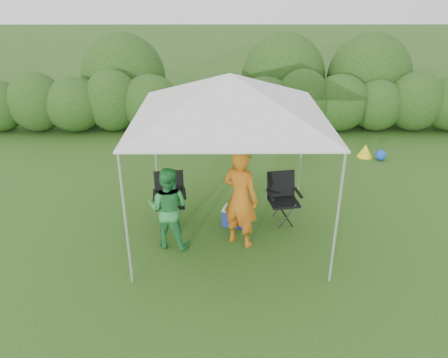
{
  "coord_description": "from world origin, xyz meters",
  "views": [
    {
      "loc": [
        -0.13,
        -6.33,
        4.25
      ],
      "look_at": [
        -0.1,
        0.4,
        1.05
      ],
      "focal_mm": 35.0,
      "sensor_mm": 36.0,
      "label": 1
    }
  ],
  "objects_px": {
    "man": "(240,198)",
    "cooler": "(234,216)",
    "chair_left": "(170,195)",
    "chair_right": "(283,194)",
    "woman": "(168,208)",
    "canopy": "(230,96)"
  },
  "relations": [
    {
      "from": "man",
      "to": "cooler",
      "type": "relative_size",
      "value": 3.69
    },
    {
      "from": "chair_left",
      "to": "cooler",
      "type": "height_order",
      "value": "chair_left"
    },
    {
      "from": "chair_right",
      "to": "cooler",
      "type": "relative_size",
      "value": 1.98
    },
    {
      "from": "woman",
      "to": "man",
      "type": "bearing_deg",
      "value": -166.52
    },
    {
      "from": "canopy",
      "to": "cooler",
      "type": "relative_size",
      "value": 6.57
    },
    {
      "from": "canopy",
      "to": "man",
      "type": "height_order",
      "value": "canopy"
    },
    {
      "from": "chair_right",
      "to": "woman",
      "type": "xyz_separation_m",
      "value": [
        -2.01,
        -0.85,
        0.19
      ]
    },
    {
      "from": "canopy",
      "to": "chair_right",
      "type": "distance_m",
      "value": 2.2
    },
    {
      "from": "cooler",
      "to": "canopy",
      "type": "bearing_deg",
      "value": -104.9
    },
    {
      "from": "canopy",
      "to": "chair_left",
      "type": "bearing_deg",
      "value": 165.07
    },
    {
      "from": "canopy",
      "to": "chair_left",
      "type": "distance_m",
      "value": 2.23
    },
    {
      "from": "chair_right",
      "to": "man",
      "type": "xyz_separation_m",
      "value": [
        -0.82,
        -0.8,
        0.34
      ]
    },
    {
      "from": "man",
      "to": "chair_right",
      "type": "bearing_deg",
      "value": -103.27
    },
    {
      "from": "chair_right",
      "to": "chair_left",
      "type": "relative_size",
      "value": 0.98
    },
    {
      "from": "man",
      "to": "woman",
      "type": "height_order",
      "value": "man"
    },
    {
      "from": "chair_right",
      "to": "man",
      "type": "bearing_deg",
      "value": -145.01
    },
    {
      "from": "canopy",
      "to": "cooler",
      "type": "height_order",
      "value": "canopy"
    },
    {
      "from": "canopy",
      "to": "cooler",
      "type": "xyz_separation_m",
      "value": [
        0.09,
        0.14,
        -2.29
      ]
    },
    {
      "from": "canopy",
      "to": "woman",
      "type": "xyz_separation_m",
      "value": [
        -1.02,
        -0.51,
        -1.74
      ]
    },
    {
      "from": "chair_left",
      "to": "cooler",
      "type": "relative_size",
      "value": 2.02
    },
    {
      "from": "woman",
      "to": "cooler",
      "type": "distance_m",
      "value": 1.4
    },
    {
      "from": "woman",
      "to": "cooler",
      "type": "bearing_deg",
      "value": -138.33
    }
  ]
}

